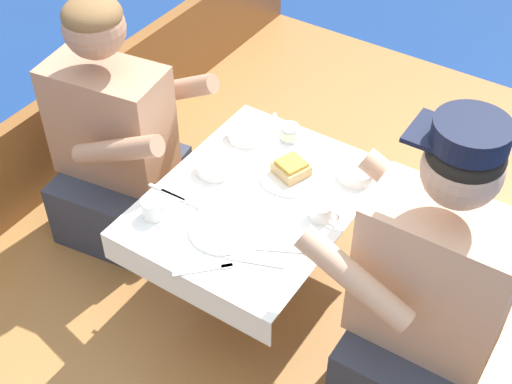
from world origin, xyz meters
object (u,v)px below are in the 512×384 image
(person_starboard, at_px, (426,300))
(sandwich, at_px, (291,168))
(person_port, at_px, (116,145))
(coffee_cup_port, at_px, (153,208))
(coffee_cup_starboard, at_px, (321,211))
(tin_can, at_px, (290,133))

(person_starboard, height_order, sandwich, person_starboard)
(person_port, bearing_deg, coffee_cup_port, -41.19)
(coffee_cup_starboard, relative_size, tin_can, 1.45)
(sandwich, bearing_deg, tin_can, 122.85)
(person_starboard, xyz_separation_m, tin_can, (-0.66, 0.36, 0.06))
(person_port, distance_m, sandwich, 0.66)
(person_starboard, xyz_separation_m, sandwich, (-0.56, 0.20, 0.07))
(person_starboard, height_order, tin_can, person_starboard)
(person_port, xyz_separation_m, coffee_cup_port, (0.39, -0.25, 0.10))
(person_port, relative_size, coffee_cup_port, 9.37)
(person_port, bearing_deg, sandwich, 3.37)
(coffee_cup_starboard, bearing_deg, person_starboard, -12.95)
(coffee_cup_port, bearing_deg, person_port, 147.19)
(person_starboard, bearing_deg, sandwich, -20.58)
(sandwich, height_order, coffee_cup_port, coffee_cup_port)
(coffee_cup_port, relative_size, coffee_cup_starboard, 1.02)
(person_port, relative_size, person_starboard, 0.92)
(person_port, height_order, sandwich, person_port)
(coffee_cup_starboard, bearing_deg, sandwich, 146.56)
(tin_can, bearing_deg, person_starboard, -28.62)
(sandwich, relative_size, tin_can, 1.86)
(person_port, height_order, coffee_cup_starboard, person_port)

